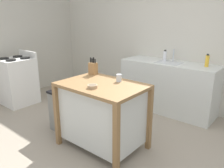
{
  "coord_description": "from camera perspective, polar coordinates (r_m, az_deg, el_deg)",
  "views": [
    {
      "loc": [
        1.72,
        -1.86,
        1.71
      ],
      "look_at": [
        -0.08,
        0.34,
        0.84
      ],
      "focal_mm": 35.9,
      "sensor_mm": 36.0,
      "label": 1
    }
  ],
  "objects": [
    {
      "name": "sink_faucet",
      "position": [
        4.23,
        15.38,
        7.09
      ],
      "size": [
        0.02,
        0.02,
        0.22
      ],
      "color": "#B7BCC1",
      "rests_on": "sink_counter"
    },
    {
      "name": "knife_block",
      "position": [
        3.25,
        -4.85,
        4.04
      ],
      "size": [
        0.11,
        0.09,
        0.25
      ],
      "color": "#9E7042",
      "rests_on": "kitchen_island"
    },
    {
      "name": "bottle_dish_soap",
      "position": [
        3.94,
        23.07,
        5.46
      ],
      "size": [
        0.06,
        0.06,
        0.21
      ],
      "color": "yellow",
      "rests_on": "sink_counter"
    },
    {
      "name": "trash_bin",
      "position": [
        3.52,
        -12.51,
        -6.65
      ],
      "size": [
        0.36,
        0.28,
        0.63
      ],
      "color": "slate",
      "rests_on": "ground"
    },
    {
      "name": "bowl_stoneware_deep",
      "position": [
        2.65,
        -5.0,
        -0.58
      ],
      "size": [
        0.12,
        0.12,
        0.04
      ],
      "color": "tan",
      "rests_on": "kitchen_island"
    },
    {
      "name": "drinking_cup",
      "position": [
        2.89,
        1.78,
        1.56
      ],
      "size": [
        0.07,
        0.07,
        0.1
      ],
      "color": "silver",
      "rests_on": "kitchen_island"
    },
    {
      "name": "kitchen_island",
      "position": [
        2.95,
        -2.49,
        -7.21
      ],
      "size": [
        1.07,
        0.75,
        0.89
      ],
      "color": "olive",
      "rests_on": "ground"
    },
    {
      "name": "ground_plane",
      "position": [
        3.05,
        -2.97,
        -16.94
      ],
      "size": [
        6.97,
        6.97,
        0.0
      ],
      "primitive_type": "plane",
      "color": "gray",
      "rests_on": "ground"
    },
    {
      "name": "wall_back",
      "position": [
        4.39,
        16.46,
        11.07
      ],
      "size": [
        5.97,
        0.1,
        2.6
      ],
      "primitive_type": "cube",
      "color": "beige",
      "rests_on": "ground"
    },
    {
      "name": "stove",
      "position": [
        4.82,
        -22.93,
        0.73
      ],
      "size": [
        0.6,
        0.6,
        1.03
      ],
      "color": "white",
      "rests_on": "ground"
    },
    {
      "name": "wall_left",
      "position": [
        5.41,
        -21.71,
        11.58
      ],
      "size": [
        0.1,
        2.76,
        2.6
      ],
      "primitive_type": "cube",
      "color": "beige",
      "rests_on": "ground"
    },
    {
      "name": "bottle_hand_soap",
      "position": [
        4.23,
        13.31,
        7.02
      ],
      "size": [
        0.06,
        0.06,
        0.2
      ],
      "color": "white",
      "rests_on": "sink_counter"
    },
    {
      "name": "sink_counter",
      "position": [
        4.23,
        13.99,
        -0.65
      ],
      "size": [
        1.71,
        0.6,
        0.91
      ],
      "color": "silver",
      "rests_on": "ground"
    }
  ]
}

